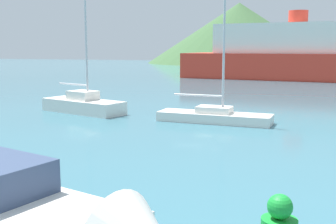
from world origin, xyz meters
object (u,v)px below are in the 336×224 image
sailboat_inner (83,104)px  sailboat_outer (214,115)px  ferry_distant (297,55)px  motorboat_near (11,209)px  buoy_marker (279,218)px

sailboat_inner → sailboat_outer: (8.23, -0.78, -0.12)m
sailboat_outer → ferry_distant: bearing=87.9°
motorboat_near → buoy_marker: (5.49, 1.57, -0.10)m
ferry_distant → sailboat_outer: bearing=-88.7°
sailboat_inner → buoy_marker: sailboat_inner is taller
motorboat_near → ferry_distant: size_ratio=0.34×
sailboat_outer → ferry_distant: 34.10m
motorboat_near → sailboat_inner: size_ratio=1.22×
sailboat_outer → buoy_marker: (4.16, -12.81, -0.04)m
motorboat_near → ferry_distant: bearing=100.1°
motorboat_near → sailboat_inner: 16.65m
buoy_marker → ferry_distant: bearing=91.3°
motorboat_near → buoy_marker: motorboat_near is taller
ferry_distant → buoy_marker: ferry_distant is taller
ferry_distant → buoy_marker: size_ratio=32.50×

